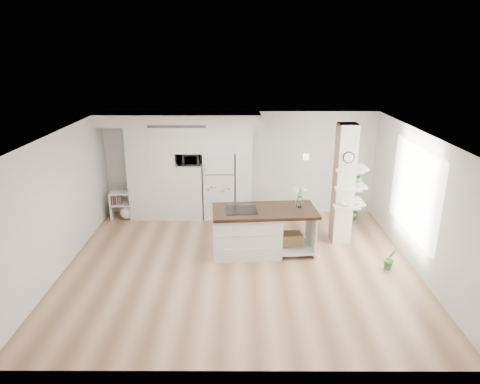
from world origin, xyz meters
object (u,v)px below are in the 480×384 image
at_px(bookshelf, 124,207).
at_px(floor_plant_a, 390,259).
at_px(kitchen_island, 252,230).
at_px(refrigerator, 219,185).

height_order(bookshelf, floor_plant_a, bookshelf).
distance_m(kitchen_island, bookshelf, 3.76).
relative_size(refrigerator, kitchen_island, 0.77).
bearing_deg(floor_plant_a, refrigerator, 141.31).
xyz_separation_m(refrigerator, bookshelf, (-2.45, -0.18, -0.56)).
bearing_deg(kitchen_island, floor_plant_a, -19.89).
height_order(refrigerator, floor_plant_a, refrigerator).
height_order(kitchen_island, bookshelf, kitchen_island).
distance_m(bookshelf, floor_plant_a, 6.53).
xyz_separation_m(refrigerator, floor_plant_a, (3.52, -2.82, -0.65)).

